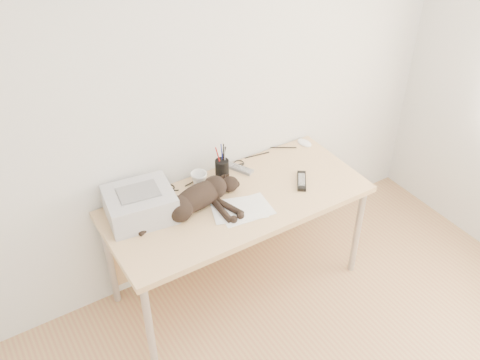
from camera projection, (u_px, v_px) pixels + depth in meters
wall_back at (205, 92)px, 3.12m from camera, size 3.50×0.00×3.50m
desk at (230, 208)px, 3.35m from camera, size 1.60×0.70×0.74m
printer at (140, 204)px, 3.03m from camera, size 0.41×0.37×0.18m
papers at (242, 209)px, 3.12m from camera, size 0.38×0.31×0.01m
cat at (196, 200)px, 3.09m from camera, size 0.70×0.33×0.16m
mug at (199, 179)px, 3.29m from camera, size 0.14×0.14×0.09m
pen_cup at (222, 168)px, 3.36m from camera, size 0.09×0.09×0.22m
remote_grey at (239, 169)px, 3.44m from camera, size 0.13×0.19×0.02m
remote_black at (302, 181)px, 3.34m from camera, size 0.16×0.19×0.02m
mouse at (305, 141)px, 3.69m from camera, size 0.09×0.13×0.04m
cable_tangle at (212, 173)px, 3.42m from camera, size 1.36×0.07×0.01m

